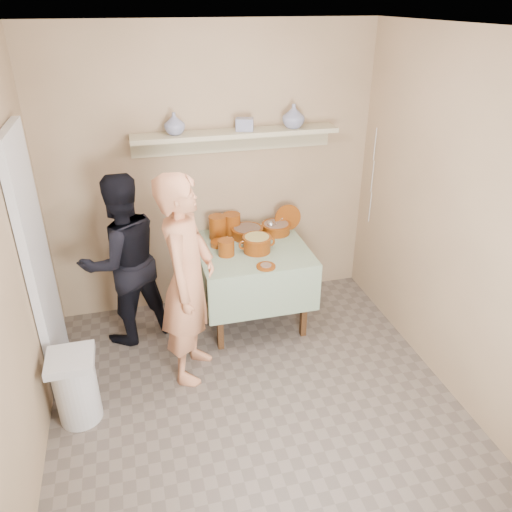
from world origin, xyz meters
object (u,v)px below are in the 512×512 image
object	(u,v)px
person_cook	(188,281)
trash_bin	(76,387)
serving_table	(252,259)
cazuela_rice	(257,243)
person_helper	(123,260)

from	to	relation	value
person_cook	trash_bin	size ratio (longest dim) A/B	3.03
serving_table	cazuela_rice	distance (m)	0.23
person_cook	cazuela_rice	size ratio (longest dim) A/B	5.14
person_helper	cazuela_rice	distance (m)	1.15
person_cook	cazuela_rice	world-z (taller)	person_cook
person_cook	trash_bin	world-z (taller)	person_cook
serving_table	cazuela_rice	bearing A→B (deg)	-76.73
serving_table	trash_bin	size ratio (longest dim) A/B	1.74
person_helper	cazuela_rice	xyz separation A→B (m)	(1.14, -0.12, 0.08)
person_helper	trash_bin	xyz separation A→B (m)	(-0.40, -0.95, -0.48)
person_helper	cazuela_rice	size ratio (longest dim) A/B	4.63
person_helper	serving_table	bearing A→B (deg)	156.70
person_cook	trash_bin	xyz separation A→B (m)	(-0.87, -0.32, -0.56)
person_cook	cazuela_rice	distance (m)	0.84
person_cook	cazuela_rice	xyz separation A→B (m)	(0.67, 0.51, -0.00)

